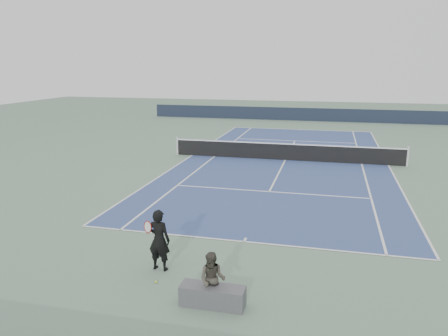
% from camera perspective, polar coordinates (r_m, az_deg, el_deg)
% --- Properties ---
extents(ground, '(80.00, 80.00, 0.00)m').
position_cam_1_polar(ground, '(24.75, 8.01, 1.02)').
color(ground, slate).
extents(court_surface, '(10.97, 23.77, 0.01)m').
position_cam_1_polar(court_surface, '(24.75, 8.01, 1.03)').
color(court_surface, '#34487C').
rests_on(court_surface, ground).
extents(tennis_net, '(12.90, 0.10, 1.07)m').
position_cam_1_polar(tennis_net, '(24.65, 8.05, 2.16)').
color(tennis_net, silver).
rests_on(tennis_net, ground).
extents(windscreen_far, '(30.00, 0.25, 1.20)m').
position_cam_1_polar(windscreen_far, '(42.28, 10.59, 6.90)').
color(windscreen_far, black).
rests_on(windscreen_far, ground).
extents(tennis_player, '(0.78, 0.50, 1.66)m').
position_cam_1_polar(tennis_player, '(11.62, -8.49, -9.26)').
color(tennis_player, black).
rests_on(tennis_player, ground).
extents(tennis_ball, '(0.06, 0.06, 0.06)m').
position_cam_1_polar(tennis_ball, '(11.29, -8.85, -14.49)').
color(tennis_ball, '#B6D62B').
rests_on(tennis_ball, ground).
extents(spectator_bench, '(1.46, 0.48, 1.27)m').
position_cam_1_polar(spectator_bench, '(10.06, -1.51, -15.30)').
color(spectator_bench, '#505054').
rests_on(spectator_bench, ground).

